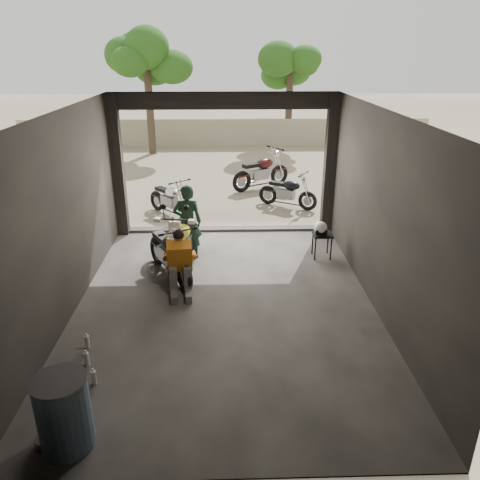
{
  "coord_description": "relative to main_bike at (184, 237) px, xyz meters",
  "views": [
    {
      "loc": [
        0.04,
        -6.95,
        4.05
      ],
      "look_at": [
        0.27,
        0.6,
        0.95
      ],
      "focal_mm": 35.0,
      "sensor_mm": 36.0,
      "label": 1
    }
  ],
  "objects": [
    {
      "name": "ground",
      "position": [
        0.82,
        -1.66,
        -0.59
      ],
      "size": [
        80.0,
        80.0,
        0.0
      ],
      "primitive_type": "plane",
      "color": "#7A6D56",
      "rests_on": "ground"
    },
    {
      "name": "garage",
      "position": [
        0.82,
        -1.11,
        0.69
      ],
      "size": [
        7.0,
        7.13,
        3.2
      ],
      "color": "#2D2B28",
      "rests_on": "ground"
    },
    {
      "name": "boundary_wall",
      "position": [
        0.82,
        12.34,
        0.01
      ],
      "size": [
        18.0,
        0.3,
        1.2
      ],
      "primitive_type": "cube",
      "color": "gray",
      "rests_on": "ground"
    },
    {
      "name": "tree_left",
      "position": [
        -2.18,
        10.84,
        3.4
      ],
      "size": [
        2.2,
        2.2,
        5.6
      ],
      "color": "#382B1E",
      "rests_on": "ground"
    },
    {
      "name": "tree_right",
      "position": [
        3.62,
        12.34,
        2.97
      ],
      "size": [
        2.2,
        2.2,
        5.0
      ],
      "color": "#382B1E",
      "rests_on": "ground"
    },
    {
      "name": "main_bike",
      "position": [
        0.0,
        0.0,
        0.0
      ],
      "size": [
        1.04,
        1.87,
        1.17
      ],
      "primitive_type": null,
      "rotation": [
        0.0,
        0.0,
        -0.19
      ],
      "color": "beige",
      "rests_on": "ground"
    },
    {
      "name": "left_bike",
      "position": [
        -0.23,
        -0.54,
        -0.03
      ],
      "size": [
        1.38,
        1.76,
        1.11
      ],
      "primitive_type": null,
      "rotation": [
        0.0,
        0.0,
        0.51
      ],
      "color": "black",
      "rests_on": "ground"
    },
    {
      "name": "outside_bike_a",
      "position": [
        -0.6,
        2.99,
        -0.08
      ],
      "size": [
        1.48,
        1.53,
        1.02
      ],
      "primitive_type": null,
      "rotation": [
        0.0,
        0.0,
        0.75
      ],
      "color": "black",
      "rests_on": "ground"
    },
    {
      "name": "outside_bike_b",
      "position": [
        1.93,
        5.47,
        0.03
      ],
      "size": [
        1.94,
        1.61,
        1.23
      ],
      "primitive_type": null,
      "rotation": [
        0.0,
        0.0,
        2.14
      ],
      "color": "#3A0F0D",
      "rests_on": "ground"
    },
    {
      "name": "outside_bike_c",
      "position": [
        2.52,
        3.6,
        -0.09
      ],
      "size": [
        1.59,
        1.28,
        1.0
      ],
      "primitive_type": null,
      "rotation": [
        0.0,
        0.0,
        1.04
      ],
      "color": "black",
      "rests_on": "ground"
    },
    {
      "name": "rider",
      "position": [
        0.06,
        0.31,
        0.2
      ],
      "size": [
        0.59,
        0.4,
        1.58
      ],
      "primitive_type": "imported",
      "rotation": [
        0.0,
        0.0,
        3.19
      ],
      "color": "black",
      "rests_on": "ground"
    },
    {
      "name": "mechanic",
      "position": [
        0.04,
        -1.28,
        -0.02
      ],
      "size": [
        0.65,
        0.83,
        1.13
      ],
      "primitive_type": null,
      "rotation": [
        0.0,
        0.0,
        0.09
      ],
      "color": "#BE6E19",
      "rests_on": "ground"
    },
    {
      "name": "stool",
      "position": [
        2.82,
        0.24,
        -0.12
      ],
      "size": [
        0.39,
        0.39,
        0.54
      ],
      "rotation": [
        0.0,
        0.0,
        -0.2
      ],
      "color": "black",
      "rests_on": "ground"
    },
    {
      "name": "helmet",
      "position": [
        2.77,
        0.23,
        0.08
      ],
      "size": [
        0.34,
        0.35,
        0.26
      ],
      "primitive_type": "ellipsoid",
      "rotation": [
        0.0,
        0.0,
        0.28
      ],
      "color": "white",
      "rests_on": "stool"
    },
    {
      "name": "oil_drum",
      "position": [
        -0.9,
        -4.66,
        -0.15
      ],
      "size": [
        0.75,
        0.75,
        0.88
      ],
      "primitive_type": "cylinder",
      "rotation": [
        0.0,
        0.0,
        0.41
      ],
      "color": "#40556B",
      "rests_on": "ground"
    },
    {
      "name": "sign_post",
      "position": [
        4.15,
        2.13,
        0.83
      ],
      "size": [
        0.71,
        0.08,
        2.14
      ],
      "rotation": [
        0.0,
        0.0,
        -0.04
      ],
      "color": "black",
      "rests_on": "ground"
    }
  ]
}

